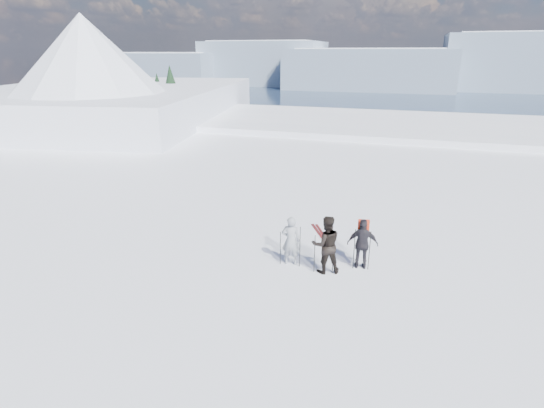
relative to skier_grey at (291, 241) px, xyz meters
The scene contains 9 objects.
lake_basin 29.01m from the skier_grey, 87.74° to the left, with size 820.00×820.00×71.62m.
far_mountain_range 453.95m from the skier_grey, 86.12° to the left, with size 770.00×110.00×53.00m.
near_ridge 37.64m from the skier_grey, 132.90° to the left, with size 31.37×35.68×25.62m.
skier_grey is the anchor object (origin of this frame).
skier_dark 1.18m from the skier_grey, ahead, with size 0.90×0.70×1.85m, color black.
skier_pack 2.24m from the skier_grey, 10.97° to the left, with size 0.96×0.40×1.64m, color black.
backpack 2.51m from the skier_grey, 17.28° to the left, with size 0.35×0.20×0.51m, color #F63617.
ski_poles 1.15m from the skier_grey, ahead, with size 2.76×0.70×1.37m.
skis_loose 2.82m from the skier_grey, 80.63° to the left, with size 1.01×1.56×0.03m.
Camera 1 is at (2.04, -9.89, 6.48)m, focal length 28.00 mm.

